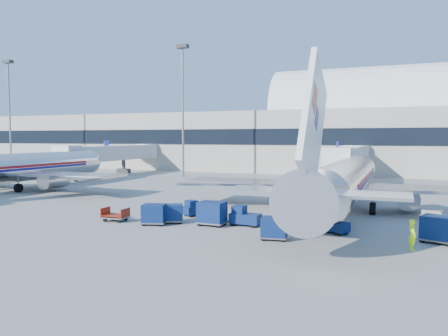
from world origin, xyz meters
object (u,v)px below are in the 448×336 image
at_px(airliner_mid, 9,168).
at_px(ramp_worker, 412,235).
at_px(airliner_main, 344,180).
at_px(tug_left, 195,209).
at_px(cart_train_b, 172,213).
at_px(cart_solo_far, 438,229).
at_px(jetbridge_near, 349,157).
at_px(tug_right, 333,224).
at_px(jetbridge_mid, 116,153).
at_px(mast_far_west, 9,99).
at_px(cart_train_c, 154,214).
at_px(cart_open_red, 116,216).
at_px(tug_lead, 244,217).
at_px(barrier_near, 442,217).
at_px(cart_solo_near, 274,228).
at_px(mast_west, 183,91).
at_px(cart_train_a, 212,213).

distance_m(airliner_mid, ramp_worker, 49.37).
distance_m(airliner_main, tug_left, 14.15).
height_order(cart_train_b, cart_solo_far, cart_solo_far).
relative_size(jetbridge_near, tug_right, 11.78).
bearing_deg(ramp_worker, jetbridge_mid, 32.80).
bearing_deg(mast_far_west, cart_train_c, -33.52).
bearing_deg(cart_train_c, cart_open_red, 161.31).
xyz_separation_m(airliner_main, tug_lead, (-6.38, -9.84, -2.22)).
relative_size(mast_far_west, barrier_near, 7.53).
bearing_deg(jetbridge_near, jetbridge_mid, 180.00).
bearing_deg(cart_solo_far, airliner_mid, -171.88).
xyz_separation_m(airliner_mid, jetbridge_near, (39.60, 26.30, 1.00)).
bearing_deg(mast_far_west, cart_solo_near, -30.22).
xyz_separation_m(tug_right, cart_solo_near, (-3.37, -3.67, 0.19)).
bearing_deg(ramp_worker, mast_west, 23.72).
bearing_deg(tug_left, mast_west, 59.50).
height_order(barrier_near, cart_open_red, barrier_near).
relative_size(tug_left, cart_solo_far, 0.99).
xyz_separation_m(cart_train_a, cart_open_red, (-8.05, -1.34, -0.61)).
distance_m(cart_train_a, cart_train_c, 4.59).
height_order(jetbridge_mid, ramp_worker, jetbridge_mid).
distance_m(jetbridge_near, tug_lead, 36.50).
bearing_deg(cart_train_b, tug_right, -19.91).
relative_size(tug_right, cart_train_c, 1.08).
bearing_deg(barrier_near, cart_open_red, -158.87).
height_order(jetbridge_mid, cart_train_b, jetbridge_mid).
height_order(tug_right, cart_train_c, cart_train_c).
distance_m(mast_far_west, cart_train_c, 69.70).
xyz_separation_m(airliner_mid, tug_left, (30.15, -7.39, -2.29)).
xyz_separation_m(mast_west, barrier_near, (38.00, -28.00, -14.34)).
bearing_deg(barrier_near, jetbridge_mid, 151.20).
distance_m(jetbridge_near, mast_west, 29.67).
relative_size(jetbridge_mid, cart_train_b, 13.18).
xyz_separation_m(jetbridge_mid, cart_train_a, (35.67, -37.05, -2.93)).
xyz_separation_m(tug_right, cart_train_b, (-12.51, -1.10, 0.18)).
relative_size(mast_west, tug_left, 9.52).
height_order(jetbridge_mid, tug_right, jetbridge_mid).
bearing_deg(cart_train_a, jetbridge_mid, 135.58).
bearing_deg(cart_solo_far, ramp_worker, -100.52).
xyz_separation_m(mast_west, cart_solo_near, (27.04, -39.05, -13.98)).
xyz_separation_m(tug_right, cart_solo_far, (6.74, -0.52, 0.32)).
bearing_deg(cart_open_red, mast_west, 106.84).
height_order(tug_left, cart_solo_far, cart_solo_far).
bearing_deg(cart_train_c, mast_far_west, 129.87).
xyz_separation_m(mast_west, tug_lead, (23.62, -35.34, -14.08)).
height_order(airliner_main, mast_far_west, mast_far_west).
height_order(cart_train_c, cart_solo_near, cart_train_c).
height_order(airliner_mid, tug_left, airliner_mid).
distance_m(mast_far_west, cart_train_b, 69.84).
height_order(tug_lead, tug_right, tug_lead).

